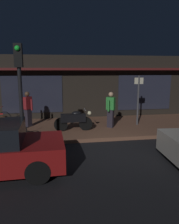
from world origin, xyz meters
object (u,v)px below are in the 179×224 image
at_px(person_bystander, 111,109).
at_px(sign_post, 138,97).
at_px(motorcycle, 74,120).
at_px(person_photographer, 28,108).
at_px(bicycle_parked, 9,129).
at_px(traffic_light_pole, 20,81).

xyz_separation_m(person_bystander, sign_post, (1.43, 0.26, 0.48)).
distance_m(motorcycle, person_bystander, 1.81).
distance_m(motorcycle, person_photographer, 2.36).
distance_m(bicycle_parked, person_photographer, 1.85).
distance_m(person_photographer, sign_post, 5.29).
xyz_separation_m(sign_post, traffic_light_pole, (-5.04, -2.96, 0.97)).
height_order(person_photographer, person_bystander, same).
relative_size(motorcycle, traffic_light_pole, 0.47).
xyz_separation_m(motorcycle, bicycle_parked, (-2.65, -0.63, -0.14)).
bearing_deg(person_photographer, sign_post, -5.41).
bearing_deg(person_bystander, person_photographer, 168.73).
relative_size(person_bystander, traffic_light_pole, 0.46).
bearing_deg(traffic_light_pole, person_bystander, 36.71).
relative_size(motorcycle, bicycle_parked, 1.14).
distance_m(motorcycle, bicycle_parked, 2.72).
relative_size(motorcycle, sign_post, 0.71).
xyz_separation_m(person_photographer, traffic_light_pole, (0.21, -3.45, 1.45)).
bearing_deg(traffic_light_pole, motorcycle, 51.98).
bearing_deg(person_bystander, sign_post, 10.47).
height_order(bicycle_parked, sign_post, sign_post).
distance_m(bicycle_parked, traffic_light_pole, 2.76).
xyz_separation_m(motorcycle, traffic_light_pole, (-1.87, -2.39, 1.83)).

